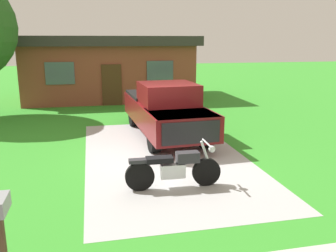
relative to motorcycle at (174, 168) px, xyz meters
name	(u,v)px	position (x,y,z in m)	size (l,w,h in m)	color
ground_plane	(165,156)	(0.25, 2.28, -0.47)	(80.00, 80.00, 0.00)	green
driveway_pad	(165,156)	(0.25, 2.28, -0.47)	(4.52, 8.46, 0.01)	#ADADAD
motorcycle	(174,168)	(0.00, 0.00, 0.00)	(2.21, 0.70, 1.09)	black
pickup_truck	(165,109)	(0.74, 4.62, 0.48)	(2.30, 5.72, 1.90)	black
neighbor_house	(109,67)	(-0.70, 13.52, 1.32)	(9.60, 5.60, 3.50)	brown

